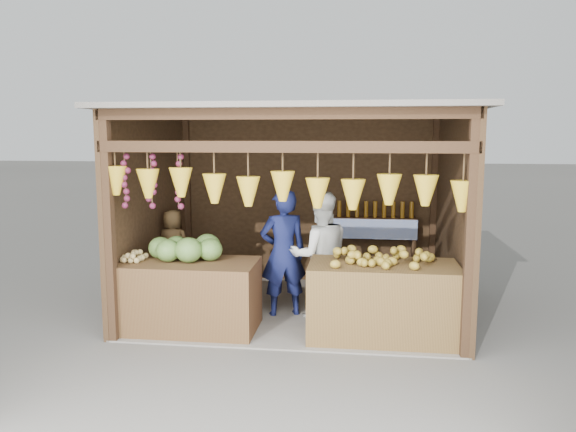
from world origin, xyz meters
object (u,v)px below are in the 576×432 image
object	(u,v)px
counter_left	(186,296)
counter_right	(383,302)
man_standing	(283,253)
woman_standing	(320,255)
vendor_seated	(173,245)

from	to	relation	value
counter_left	counter_right	xyz separation A→B (m)	(2.32, 0.01, 0.02)
counter_left	counter_right	distance (m)	2.32
man_standing	counter_right	bearing A→B (deg)	131.24
man_standing	woman_standing	distance (m)	0.47
woman_standing	counter_left	bearing A→B (deg)	8.34
counter_right	woman_standing	distance (m)	1.09
man_standing	counter_left	bearing A→B (deg)	12.88
counter_right	man_standing	xyz separation A→B (m)	(-1.24, 0.69, 0.39)
counter_left	woman_standing	xyz separation A→B (m)	(1.56, 0.68, 0.39)
vendor_seated	man_standing	bearing A→B (deg)	170.67
man_standing	woman_standing	xyz separation A→B (m)	(0.47, -0.01, -0.01)
counter_right	man_standing	bearing A→B (deg)	150.98
counter_left	vendor_seated	bearing A→B (deg)	114.84
man_standing	woman_standing	bearing A→B (deg)	159.04
counter_right	man_standing	distance (m)	1.47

